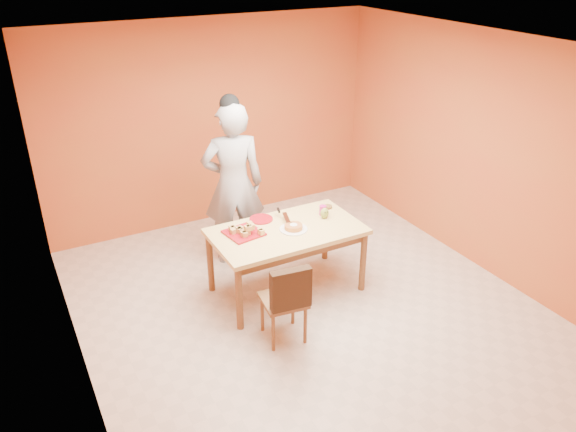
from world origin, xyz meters
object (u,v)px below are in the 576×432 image
checker_tin (328,207)px  red_dinner_plate (261,219)px  dining_table (287,237)px  dining_chair (284,299)px  sponge_cake (294,227)px  person (233,185)px  magenta_glass (323,210)px  egg_ornament (325,213)px  pastry_platter (244,233)px

checker_tin → red_dinner_plate: bearing=173.4°
dining_table → red_dinner_plate: 0.38m
dining_chair → red_dinner_plate: 1.15m
sponge_cake → person: bearing=106.6°
dining_table → checker_tin: bearing=20.0°
dining_table → dining_chair: 0.87m
sponge_cake → magenta_glass: bearing=19.2°
sponge_cake → egg_ornament: bearing=10.3°
dining_chair → checker_tin: size_ratio=9.10×
sponge_cake → checker_tin: bearing=25.0°
dining_chair → red_dinner_plate: size_ratio=3.41×
pastry_platter → checker_tin: checker_tin is taller
red_dinner_plate → magenta_glass: magenta_glass is taller
dining_chair → magenta_glass: (0.94, 0.85, 0.36)m
person → egg_ornament: bearing=144.2°
dining_chair → red_dinner_plate: dining_chair is taller
dining_table → magenta_glass: bearing=13.0°
red_dinner_plate → sponge_cake: size_ratio=1.34×
dining_chair → checker_tin: dining_chair is taller
red_dinner_plate → dining_chair: bearing=-104.7°
person → red_dinner_plate: person is taller
checker_tin → dining_table: bearing=-160.0°
egg_ornament → person: bearing=111.4°
dining_table → dining_chair: bearing=-119.8°
dining_table → person: (-0.22, 0.90, 0.31)m
dining_table → pastry_platter: 0.47m
pastry_platter → checker_tin: (1.11, 0.12, 0.00)m
pastry_platter → egg_ornament: (0.94, -0.09, 0.05)m
dining_table → checker_tin: checker_tin is taller
pastry_platter → magenta_glass: size_ratio=3.17×
dining_chair → person: size_ratio=0.45×
dining_table → checker_tin: size_ratio=16.53×
egg_ornament → checker_tin: bearing=31.8°
magenta_glass → pastry_platter: bearing=179.6°
person → red_dinner_plate: bearing=112.5°
person → pastry_platter: 0.83m
dining_table → magenta_glass: magenta_glass is taller
person → pastry_platter: bearing=88.3°
pastry_platter → egg_ornament: size_ratio=2.87×
egg_ornament → dining_chair: bearing=-158.0°
magenta_glass → sponge_cake: bearing=-160.8°
egg_ornament → dining_table: bearing=166.4°
sponge_cake → egg_ornament: size_ratio=1.57×
magenta_glass → checker_tin: magenta_glass is taller
sponge_cake → pastry_platter: bearing=161.8°
dining_table → egg_ornament: size_ratio=13.06×
pastry_platter → sponge_cake: sponge_cake is taller
sponge_cake → egg_ornament: 0.44m
dining_table → red_dinner_plate: (-0.14, 0.34, 0.10)m
dining_table → checker_tin: 0.72m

